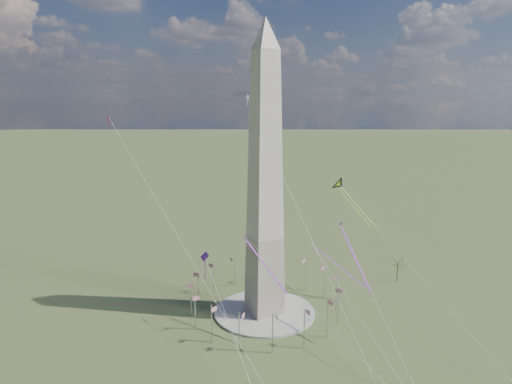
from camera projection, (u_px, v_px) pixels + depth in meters
name	position (u px, v px, depth m)	size (l,w,h in m)	color
ground	(264.00, 313.00, 163.65)	(2000.00, 2000.00, 0.00)	#4E5C2E
plaza	(264.00, 312.00, 163.57)	(36.00, 36.00, 0.80)	beige
washington_monument	(265.00, 182.00, 153.51)	(15.56, 15.56, 100.00)	#BCAF9E
flagpole_ring	(265.00, 294.00, 162.11)	(54.40, 54.40, 13.00)	silver
tree_near	(398.00, 262.00, 189.38)	(6.94, 6.94, 12.14)	#47332B
kite_delta_black	(340.00, 186.00, 182.26)	(8.25, 20.09, 16.40)	black
kite_diamond_purple	(205.00, 259.00, 150.58)	(2.02, 3.39, 10.49)	#44186C
kite_streamer_left	(350.00, 246.00, 149.80)	(6.37, 23.09, 16.04)	#F52649
kite_streamer_mid	(259.00, 257.00, 146.16)	(5.89, 20.20, 14.06)	#F52649
kite_streamer_right	(330.00, 258.00, 174.59)	(14.33, 19.24, 15.60)	#F52649
kite_small_red	(108.00, 118.00, 165.78)	(1.33, 1.97, 4.18)	red
kite_small_white	(248.00, 98.00, 193.88)	(1.45, 1.70, 4.57)	white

